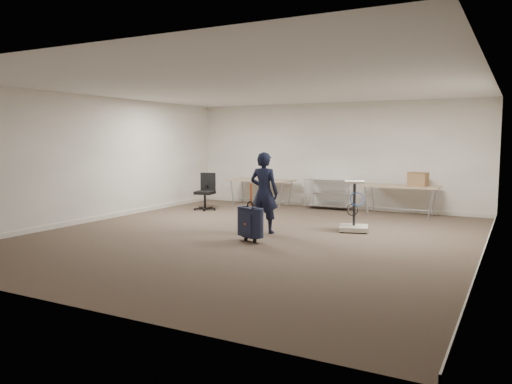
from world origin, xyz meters
The scene contains 10 objects.
ground centered at (0.00, 0.00, 0.00)m, with size 9.00×9.00×0.00m, color #3F3326.
room_shell centered at (0.00, 1.38, 0.05)m, with size 8.00×9.00×9.00m.
folding_table_left centered at (-1.90, 3.95, 0.68)m, with size 1.80×0.75×0.73m.
folding_table_right centered at (1.90, 3.95, 0.68)m, with size 1.80×0.75×0.73m.
wire_shelf centered at (0.00, 4.20, 0.44)m, with size 1.22×0.47×0.80m.
person centered at (0.02, 0.39, 0.80)m, with size 0.58×0.38×1.59m, color black.
suitcase centered at (0.20, -0.51, 0.36)m, with size 0.44×0.34×1.05m.
office_chair centered at (-2.80, 2.55, 0.29)m, with size 0.58×0.58×0.96m.
equipment_cart centered at (1.54, 1.37, 0.27)m, with size 0.68×0.68×1.01m.
cardboard_box centered at (2.28, 4.04, 0.89)m, with size 0.43×0.32×0.32m, color #956745.
Camera 1 is at (4.45, -8.25, 1.83)m, focal length 35.00 mm.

